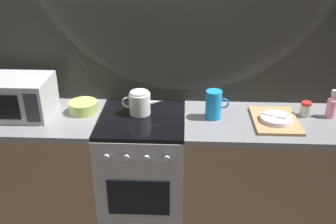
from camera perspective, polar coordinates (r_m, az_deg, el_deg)
name	(u,v)px	position (r m, az deg, el deg)	size (l,w,h in m)	color
ground_plane	(145,218)	(3.10, -3.55, -15.86)	(8.00, 8.00, 0.00)	#47423D
back_wall	(145,62)	(2.77, -3.56, 7.70)	(3.60, 0.05, 2.40)	#B2AD9E
counter_left	(25,168)	(3.05, -21.05, -8.05)	(1.20, 0.60, 0.90)	#997251
stove_unit	(143,172)	(2.82, -3.81, -9.09)	(0.60, 0.63, 0.90)	#9E9EA3
counter_right	(265,175)	(2.87, 14.60, -9.27)	(1.20, 0.60, 0.90)	#997251
microwave	(17,97)	(2.78, -22.04, 2.18)	(0.46, 0.35, 0.27)	#B2B2B7
kettle	(140,103)	(2.62, -4.30, 1.42)	(0.28, 0.15, 0.17)	white
mixing_bowl	(83,107)	(2.71, -12.81, 0.76)	(0.20, 0.20, 0.08)	#B7D166
pitcher	(214,105)	(2.56, 7.02, 1.14)	(0.16, 0.11, 0.20)	#198CD8
dish_pile	(276,120)	(2.62, 16.12, -1.13)	(0.30, 0.40, 0.06)	tan
spice_jar	(306,109)	(2.76, 20.32, 0.40)	(0.08, 0.08, 0.10)	silver
spray_bottle	(331,107)	(2.79, 23.72, 0.75)	(0.08, 0.06, 0.20)	pink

